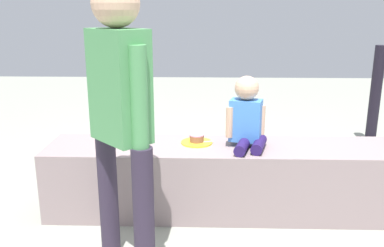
{
  "coord_description": "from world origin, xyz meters",
  "views": [
    {
      "loc": [
        -0.15,
        -2.72,
        1.4
      ],
      "look_at": [
        -0.23,
        -0.33,
        0.74
      ],
      "focal_mm": 38.84,
      "sensor_mm": 36.0,
      "label": 1
    }
  ],
  "objects_px": {
    "water_bottle_near_gift": "(325,150)",
    "water_bottle_far_side": "(237,177)",
    "cake_plate": "(197,140)",
    "cake_box_white": "(264,171)",
    "adult_standing": "(120,104)",
    "gift_bag": "(334,167)",
    "handbag_black_leather": "(105,161)",
    "party_cup_red": "(281,159)",
    "child_seated": "(247,116)"
  },
  "relations": [
    {
      "from": "water_bottle_near_gift",
      "to": "party_cup_red",
      "type": "bearing_deg",
      "value": -157.23
    },
    {
      "from": "water_bottle_near_gift",
      "to": "water_bottle_far_side",
      "type": "bearing_deg",
      "value": -142.02
    },
    {
      "from": "cake_plate",
      "to": "water_bottle_near_gift",
      "type": "relative_size",
      "value": 1.2
    },
    {
      "from": "gift_bag",
      "to": "handbag_black_leather",
      "type": "height_order",
      "value": "handbag_black_leather"
    },
    {
      "from": "party_cup_red",
      "to": "cake_box_white",
      "type": "height_order",
      "value": "cake_box_white"
    },
    {
      "from": "water_bottle_near_gift",
      "to": "party_cup_red",
      "type": "xyz_separation_m",
      "value": [
        -0.46,
        -0.19,
        -0.03
      ]
    },
    {
      "from": "water_bottle_near_gift",
      "to": "handbag_black_leather",
      "type": "distance_m",
      "value": 2.08
    },
    {
      "from": "water_bottle_far_side",
      "to": "party_cup_red",
      "type": "bearing_deg",
      "value": 49.03
    },
    {
      "from": "water_bottle_far_side",
      "to": "party_cup_red",
      "type": "distance_m",
      "value": 0.68
    },
    {
      "from": "water_bottle_near_gift",
      "to": "cake_box_white",
      "type": "height_order",
      "value": "water_bottle_near_gift"
    },
    {
      "from": "cake_plate",
      "to": "water_bottle_near_gift",
      "type": "bearing_deg",
      "value": 40.76
    },
    {
      "from": "water_bottle_far_side",
      "to": "child_seated",
      "type": "bearing_deg",
      "value": -87.37
    },
    {
      "from": "water_bottle_far_side",
      "to": "gift_bag",
      "type": "bearing_deg",
      "value": 6.6
    },
    {
      "from": "adult_standing",
      "to": "handbag_black_leather",
      "type": "xyz_separation_m",
      "value": [
        -0.42,
        1.28,
        -0.79
      ]
    },
    {
      "from": "adult_standing",
      "to": "water_bottle_far_side",
      "type": "height_order",
      "value": "adult_standing"
    },
    {
      "from": "water_bottle_near_gift",
      "to": "cake_box_white",
      "type": "relative_size",
      "value": 0.69
    },
    {
      "from": "adult_standing",
      "to": "cake_box_white",
      "type": "xyz_separation_m",
      "value": [
        0.94,
        1.25,
        -0.86
      ]
    },
    {
      "from": "adult_standing",
      "to": "water_bottle_far_side",
      "type": "xyz_separation_m",
      "value": [
        0.7,
        1.07,
        -0.84
      ]
    },
    {
      "from": "child_seated",
      "to": "water_bottle_far_side",
      "type": "distance_m",
      "value": 0.74
    },
    {
      "from": "adult_standing",
      "to": "cake_plate",
      "type": "distance_m",
      "value": 0.92
    },
    {
      "from": "child_seated",
      "to": "water_bottle_near_gift",
      "type": "xyz_separation_m",
      "value": [
        0.88,
        1.11,
        -0.61
      ]
    },
    {
      "from": "adult_standing",
      "to": "water_bottle_near_gift",
      "type": "relative_size",
      "value": 8.21
    },
    {
      "from": "child_seated",
      "to": "cake_plate",
      "type": "relative_size",
      "value": 2.16
    },
    {
      "from": "adult_standing",
      "to": "gift_bag",
      "type": "xyz_separation_m",
      "value": [
        1.5,
        1.17,
        -0.78
      ]
    },
    {
      "from": "gift_bag",
      "to": "handbag_black_leather",
      "type": "xyz_separation_m",
      "value": [
        -1.92,
        0.11,
        -0.01
      ]
    },
    {
      "from": "child_seated",
      "to": "party_cup_red",
      "type": "relative_size",
      "value": 4.38
    },
    {
      "from": "adult_standing",
      "to": "water_bottle_far_side",
      "type": "distance_m",
      "value": 1.53
    },
    {
      "from": "water_bottle_near_gift",
      "to": "handbag_black_leather",
      "type": "xyz_separation_m",
      "value": [
        -2.02,
        -0.5,
        0.05
      ]
    },
    {
      "from": "cake_plate",
      "to": "cake_box_white",
      "type": "relative_size",
      "value": 0.83
    },
    {
      "from": "party_cup_red",
      "to": "cake_box_white",
      "type": "xyz_separation_m",
      "value": [
        -0.2,
        -0.34,
        0.02
      ]
    },
    {
      "from": "party_cup_red",
      "to": "handbag_black_leather",
      "type": "bearing_deg",
      "value": -168.91
    },
    {
      "from": "child_seated",
      "to": "cake_plate",
      "type": "distance_m",
      "value": 0.39
    },
    {
      "from": "adult_standing",
      "to": "handbag_black_leather",
      "type": "relative_size",
      "value": 4.11
    },
    {
      "from": "cake_box_white",
      "to": "handbag_black_leather",
      "type": "distance_m",
      "value": 1.36
    },
    {
      "from": "adult_standing",
      "to": "gift_bag",
      "type": "distance_m",
      "value": 2.06
    },
    {
      "from": "gift_bag",
      "to": "water_bottle_near_gift",
      "type": "height_order",
      "value": "gift_bag"
    },
    {
      "from": "water_bottle_near_gift",
      "to": "cake_box_white",
      "type": "bearing_deg",
      "value": -141.24
    },
    {
      "from": "cake_plate",
      "to": "gift_bag",
      "type": "relative_size",
      "value": 0.67
    },
    {
      "from": "gift_bag",
      "to": "cake_box_white",
      "type": "relative_size",
      "value": 1.24
    },
    {
      "from": "adult_standing",
      "to": "water_bottle_far_side",
      "type": "bearing_deg",
      "value": 57.09
    },
    {
      "from": "cake_plate",
      "to": "gift_bag",
      "type": "height_order",
      "value": "cake_plate"
    },
    {
      "from": "cake_plate",
      "to": "cake_box_white",
      "type": "bearing_deg",
      "value": 42.95
    },
    {
      "from": "cake_plate",
      "to": "water_bottle_near_gift",
      "type": "xyz_separation_m",
      "value": [
        1.22,
        1.05,
        -0.42
      ]
    },
    {
      "from": "cake_plate",
      "to": "party_cup_red",
      "type": "xyz_separation_m",
      "value": [
        0.77,
        0.86,
        -0.45
      ]
    },
    {
      "from": "cake_box_white",
      "to": "gift_bag",
      "type": "bearing_deg",
      "value": -8.49
    },
    {
      "from": "gift_bag",
      "to": "cake_box_white",
      "type": "height_order",
      "value": "gift_bag"
    },
    {
      "from": "gift_bag",
      "to": "water_bottle_far_side",
      "type": "distance_m",
      "value": 0.81
    },
    {
      "from": "gift_bag",
      "to": "water_bottle_far_side",
      "type": "bearing_deg",
      "value": -173.4
    },
    {
      "from": "party_cup_red",
      "to": "handbag_black_leather",
      "type": "xyz_separation_m",
      "value": [
        -1.56,
        -0.31,
        0.08
      ]
    },
    {
      "from": "adult_standing",
      "to": "handbag_black_leather",
      "type": "bearing_deg",
      "value": 108.12
    }
  ]
}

